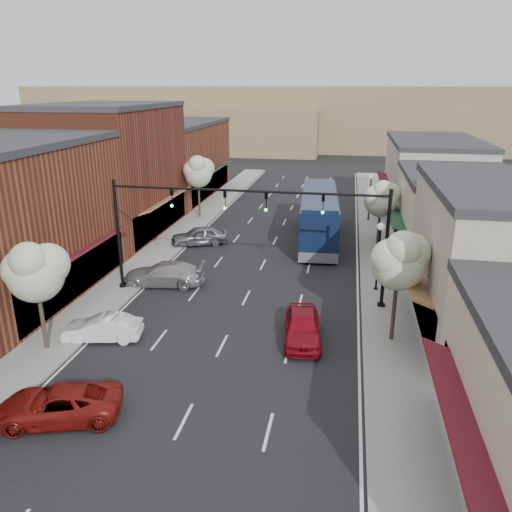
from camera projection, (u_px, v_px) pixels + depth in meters
The scene contains 27 objects.
ground at pixel (211, 367), 22.94m from camera, with size 160.00×160.00×0.00m, color black.
sidewalk_left at pixel (173, 240), 41.57m from camera, with size 2.80×73.00×0.15m, color gray.
sidewalk_right at pixel (379, 251), 38.67m from camera, with size 2.80×73.00×0.15m, color gray.
curb_left at pixel (189, 240), 41.33m from camera, with size 0.25×73.00×0.17m, color gray.
curb_right at pixel (361, 250), 38.91m from camera, with size 0.25×73.00×0.17m, color gray.
bldg_left_midnear at pixel (3, 221), 29.46m from camera, with size 10.14×14.10×9.40m.
bldg_left_midfar at pixel (110, 171), 42.24m from camera, with size 10.14×14.10×10.90m.
bldg_left_far at pixel (174, 159), 57.52m from camera, with size 10.14×18.10×8.40m.
bldg_right_midnear at pixel (507, 262), 24.88m from camera, with size 9.14×12.10×7.90m.
bldg_right_midfar at pixel (458, 217), 36.28m from camera, with size 9.14×12.10×6.40m.
bldg_right_far at pixel (431, 177), 49.14m from camera, with size 9.14×16.10×7.40m.
hill_far at pixel (324, 117), 104.68m from camera, with size 120.00×30.00×12.00m, color #7A6647.
hill_near at pixel (193, 129), 98.48m from camera, with size 50.00×20.00×8.00m, color #7A6647.
signal_mast_right at pixel (344, 229), 27.91m from camera, with size 8.22×0.46×7.00m.
signal_mast_left at pixel (154, 220), 29.85m from camera, with size 8.22×0.46×7.00m.
tree_right_near at pixel (400, 259), 23.72m from camera, with size 2.85×2.65×5.95m.
tree_right_far at pixel (382, 198), 38.75m from camera, with size 2.85×2.65×5.43m.
tree_left_near at pixel (35, 270), 22.94m from camera, with size 2.85×2.65×5.69m.
tree_left_far at pixel (198, 171), 46.99m from camera, with size 2.85×2.65×6.13m.
lamp_post_near at pixel (379, 246), 30.38m from camera, with size 0.44×0.44×4.44m.
lamp_post_far at pixel (370, 190), 46.65m from camera, with size 0.44×0.44×4.44m.
coach_bus at pixel (319, 215), 41.19m from camera, with size 3.72×13.30×4.01m.
red_hatchback at pixel (302, 327), 25.09m from camera, with size 1.82×4.52×1.54m, color maroon.
parked_car_a at pixel (58, 404), 19.16m from camera, with size 2.20×4.76×1.32m, color maroon.
parked_car_b at pixel (103, 328), 25.19m from camera, with size 1.37×3.92×1.29m, color white.
parked_car_c at pixel (164, 274), 32.14m from camera, with size 2.11×5.20×1.51m, color #9D9DA2.
parked_car_d at pixel (199, 236), 40.25m from camera, with size 1.80×4.46×1.52m, color slate.
Camera 1 is at (5.68, -19.32, 12.29)m, focal length 35.00 mm.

